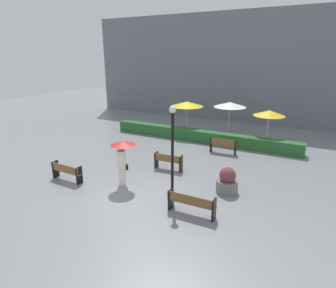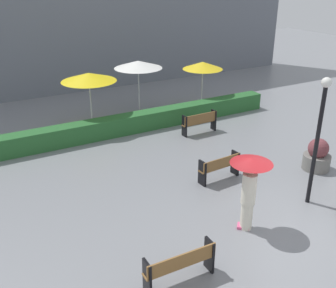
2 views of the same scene
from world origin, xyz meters
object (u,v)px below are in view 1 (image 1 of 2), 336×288
Objects in this scene: bench_back_row at (223,145)px; patio_umbrella_yellow_far at (269,113)px; planter_pot at (227,181)px; patio_umbrella_white at (230,105)px; bench_mid_center at (168,160)px; bench_near_left at (66,171)px; lamp_post at (172,143)px; bench_near_right at (191,203)px; pedestrian_with_umbrella at (122,156)px; patio_umbrella_yellow at (187,104)px.

patio_umbrella_yellow_far reaches higher than bench_back_row.
planter_pot is 9.37m from patio_umbrella_white.
bench_mid_center is at bearing -96.08° from patio_umbrella_white.
lamp_post is at bearing 11.18° from bench_near_left.
pedestrian_with_umbrella is at bearing 166.74° from bench_near_right.
lamp_post reaches higher than planter_pot.
patio_umbrella_white is at bearing 68.63° from bench_near_left.
planter_pot is at bearing -92.47° from patio_umbrella_yellow_far.
patio_umbrella_white is at bearing 21.86° from patio_umbrella_yellow.
patio_umbrella_white is at bearing 106.16° from planter_pot.
bench_back_row is 5.06m from planter_pot.
bench_near_right is 6.33m from bench_near_left.
bench_mid_center is (-2.76, 3.39, 0.01)m from bench_near_right.
lamp_post is 1.57× the size of patio_umbrella_yellow.
patio_umbrella_yellow reaches higher than pedestrian_with_umbrella.
bench_near_right is at bearing -81.65° from bench_back_row.
patio_umbrella_white is at bearing 157.54° from patio_umbrella_yellow_far.
planter_pot reaches higher than bench_mid_center.
bench_near_left is 12.53m from patio_umbrella_yellow_far.
lamp_post reaches higher than bench_back_row.
patio_umbrella_yellow is at bearing 115.30° from bench_near_right.
pedestrian_with_umbrella is (2.61, 0.91, 0.91)m from bench_near_left.
pedestrian_with_umbrella is at bearing -160.88° from planter_pot.
patio_umbrella_white is 3.13m from patio_umbrella_yellow_far.
planter_pot is 0.49× the size of patio_umbrella_yellow_far.
patio_umbrella_yellow_far reaches higher than bench_near_left.
lamp_post is (2.44, 0.09, 0.95)m from pedestrian_with_umbrella.
bench_near_right is at bearing -37.14° from lamp_post.
pedestrian_with_umbrella is 0.84× the size of patio_umbrella_white.
pedestrian_with_umbrella is 2.62m from lamp_post.
patio_umbrella_yellow_far is at bearing 54.05° from bench_near_left.
planter_pot is (0.64, 2.39, -0.00)m from bench_near_right.
bench_mid_center is 4.95m from bench_near_left.
patio_umbrella_white is 1.06× the size of patio_umbrella_yellow_far.
bench_near_right is at bearing -104.96° from planter_pot.
bench_mid_center is 0.40× the size of lamp_post.
bench_back_row is 0.66× the size of patio_umbrella_white.
patio_umbrella_yellow_far reaches higher than planter_pot.
planter_pot is (4.36, 1.51, -0.91)m from pedestrian_with_umbrella.
patio_umbrella_white reaches higher than bench_back_row.
bench_back_row is (-1.05, 7.15, 0.05)m from bench_near_right.
bench_mid_center is 0.66× the size of patio_umbrella_yellow_far.
pedestrian_with_umbrella is 1.82× the size of planter_pot.
lamp_post reaches higher than patio_umbrella_yellow_far.
bench_back_row is 1.43× the size of planter_pot.
bench_near_right is at bearing 0.28° from bench_near_left.
bench_near_left is at bearing -111.37° from patio_umbrella_white.
bench_near_left is 0.70× the size of patio_umbrella_white.
patio_umbrella_yellow is at bearing 125.07° from planter_pot.
planter_pot is at bearing -73.84° from patio_umbrella_white.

